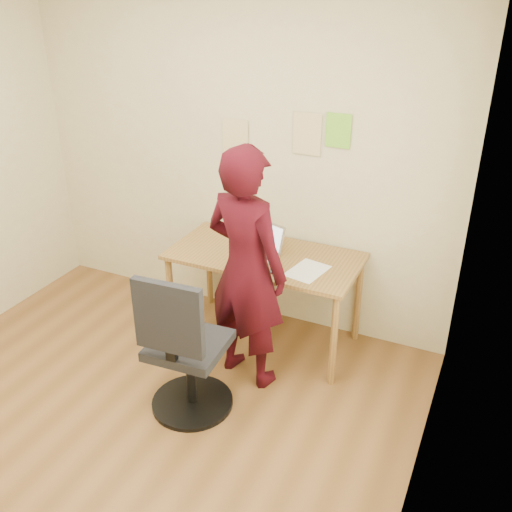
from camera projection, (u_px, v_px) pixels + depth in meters
The scene contains 10 objects.
room at pixel (83, 242), 2.95m from camera, with size 3.58×3.58×2.78m.
desk at pixel (265, 265), 4.22m from camera, with size 1.40×0.70×0.74m.
laptop at pixel (259, 248), 4.17m from camera, with size 0.38×0.36×0.22m.
paper_sheet at pixel (307, 271), 3.96m from camera, with size 0.22×0.31×0.00m, color white.
phone at pixel (274, 270), 3.96m from camera, with size 0.10×0.13×0.01m.
wall_note_left at pixel (236, 139), 4.30m from camera, with size 0.21×0.00×0.30m, color #D5B87F.
wall_note_mid at pixel (307, 134), 4.04m from camera, with size 0.21×0.00×0.30m, color #D5B87F.
wall_note_right at pixel (338, 131), 3.93m from camera, with size 0.18×0.00×0.24m, color #75CA2D.
office_chair at pixel (184, 355), 3.57m from camera, with size 0.54×0.54×1.04m.
person at pixel (246, 269), 3.75m from camera, with size 0.62×0.41×1.69m, color #32060D.
Camera 1 is at (1.93, -2.04, 2.61)m, focal length 40.00 mm.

